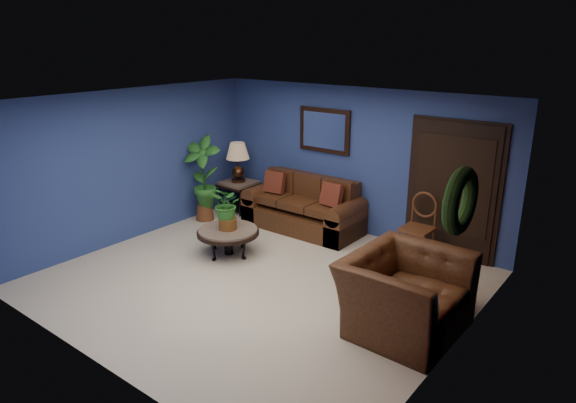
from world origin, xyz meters
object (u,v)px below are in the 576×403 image
Objects in this scene: sofa at (305,211)px; end_table at (239,188)px; coffee_table at (228,232)px; armchair at (405,294)px; side_chair at (420,222)px; table_lamp at (238,157)px.

end_table is at bearing -178.92° from sofa.
end_table reaches higher than coffee_table.
armchair reaches higher than coffee_table.
side_chair is (3.71, 0.08, 0.13)m from end_table.
table_lamp reaches higher than coffee_table.
coffee_table is at bearing 86.30° from armchair.
sofa is at bearing 81.00° from coffee_table.
side_chair is 0.74× the size of armchair.
armchair is (4.45, -1.95, 0.00)m from end_table.
table_lamp is (-1.31, 1.65, 0.71)m from coffee_table.
sofa is 2.17× the size of coffee_table.
coffee_table is 1.32× the size of table_lamp.
armchair is (2.87, -1.98, 0.14)m from sofa.
coffee_table is (-0.27, -1.68, 0.05)m from sofa.
side_chair is at bearing 1.24° from sofa.
sofa is at bearing 1.08° from end_table.
coffee_table is 2.97m from side_chair.
side_chair is at bearing 35.69° from coffee_table.
table_lamp is at bearing -178.92° from sofa.
coffee_table is 1.51× the size of end_table.
end_table is 3.72m from side_chair.
armchair is at bearing -34.58° from sofa.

